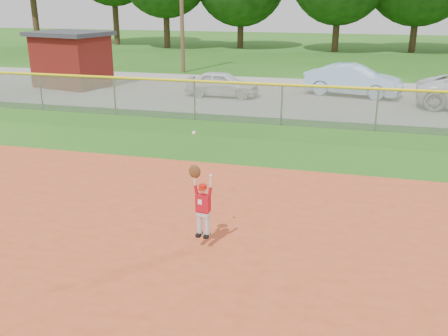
{
  "coord_description": "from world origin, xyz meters",
  "views": [
    {
      "loc": [
        2.55,
        -7.86,
        4.5
      ],
      "look_at": [
        0.03,
        1.68,
        1.1
      ],
      "focal_mm": 40.0,
      "sensor_mm": 36.0,
      "label": 1
    }
  ],
  "objects_px": {
    "car_white_a": "(222,84)",
    "ballplayer": "(202,202)",
    "utility_shed": "(72,59)",
    "car_blue": "(353,80)"
  },
  "relations": [
    {
      "from": "car_white_a",
      "to": "ballplayer",
      "type": "bearing_deg",
      "value": -165.73
    },
    {
      "from": "car_blue",
      "to": "utility_shed",
      "type": "xyz_separation_m",
      "value": [
        -14.19,
        -1.07,
        0.68
      ]
    },
    {
      "from": "car_white_a",
      "to": "utility_shed",
      "type": "distance_m",
      "value": 8.33
    },
    {
      "from": "utility_shed",
      "to": "car_blue",
      "type": "bearing_deg",
      "value": 4.3
    },
    {
      "from": "car_white_a",
      "to": "ballplayer",
      "type": "xyz_separation_m",
      "value": [
        3.53,
        -14.6,
        0.32
      ]
    },
    {
      "from": "car_blue",
      "to": "utility_shed",
      "type": "bearing_deg",
      "value": 107.86
    },
    {
      "from": "utility_shed",
      "to": "ballplayer",
      "type": "height_order",
      "value": "utility_shed"
    },
    {
      "from": "car_white_a",
      "to": "ballplayer",
      "type": "relative_size",
      "value": 1.71
    },
    {
      "from": "utility_shed",
      "to": "ballplayer",
      "type": "bearing_deg",
      "value": -52.33
    },
    {
      "from": "ballplayer",
      "to": "car_white_a",
      "type": "bearing_deg",
      "value": 103.6
    }
  ]
}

